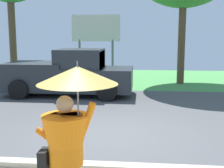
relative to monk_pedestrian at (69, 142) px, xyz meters
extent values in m
cube|color=#4C4C4F|center=(0.22, 5.61, -1.15)|extent=(40.00, 8.00, 0.10)
cube|color=#4A9149|center=(0.22, 13.61, -1.15)|extent=(40.00, 8.00, 0.10)
cube|color=#B2AD9E|center=(0.22, 1.61, -1.05)|extent=(40.00, 0.24, 0.10)
cylinder|color=orange|center=(-0.04, 0.00, 0.02)|extent=(0.44, 0.44, 0.65)
sphere|color=tan|center=(-0.04, 0.00, 0.49)|extent=(0.22, 0.22, 0.22)
cylinder|color=orange|center=(0.24, 0.00, 0.30)|extent=(0.24, 0.09, 0.45)
cylinder|color=orange|center=(-0.30, 0.02, 0.05)|extent=(0.29, 0.08, 0.24)
cylinder|color=gray|center=(0.13, 0.00, 0.52)|extent=(0.02, 0.02, 0.75)
cone|color=gold|center=(0.13, 0.00, 0.86)|extent=(1.00, 1.00, 0.22)
cylinder|color=gray|center=(0.13, 0.00, 0.98)|extent=(0.02, 0.02, 0.10)
cube|color=beige|center=(-0.34, 0.05, 0.15)|extent=(0.02, 0.11, 0.16)
cube|color=black|center=(-0.31, -0.05, -0.25)|extent=(0.12, 0.24, 0.30)
cube|color=#23282D|center=(-2.08, 8.37, -0.42)|extent=(5.20, 2.00, 0.90)
cube|color=#23282D|center=(-1.58, 8.37, 0.33)|extent=(1.80, 1.84, 0.90)
cube|color=#2D3842|center=(-0.73, 8.37, 0.33)|extent=(0.10, 1.70, 0.77)
cube|color=#23282D|center=(-3.38, 8.37, 0.13)|extent=(2.40, 2.00, 0.20)
cylinder|color=black|center=(-0.38, 9.37, -0.72)|extent=(0.76, 0.28, 0.76)
cylinder|color=black|center=(-0.38, 7.37, -0.72)|extent=(0.76, 0.28, 0.76)
cylinder|color=black|center=(-3.78, 9.37, -0.72)|extent=(0.76, 0.28, 0.76)
cylinder|color=black|center=(-3.78, 7.37, -0.72)|extent=(0.76, 0.28, 0.76)
cylinder|color=slate|center=(-2.48, 12.60, 0.00)|extent=(0.12, 0.12, 2.20)
cylinder|color=slate|center=(-0.68, 12.60, 0.00)|extent=(0.12, 0.12, 2.20)
cube|color=silver|center=(-1.58, 12.60, 1.70)|extent=(2.60, 0.10, 1.40)
cylinder|color=brown|center=(2.85, 11.86, 1.15)|extent=(0.36, 0.36, 4.50)
cylinder|color=brown|center=(-5.84, 11.72, 1.18)|extent=(0.36, 0.36, 4.57)
camera|label=1|loc=(0.92, -3.60, 1.34)|focal=48.47mm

